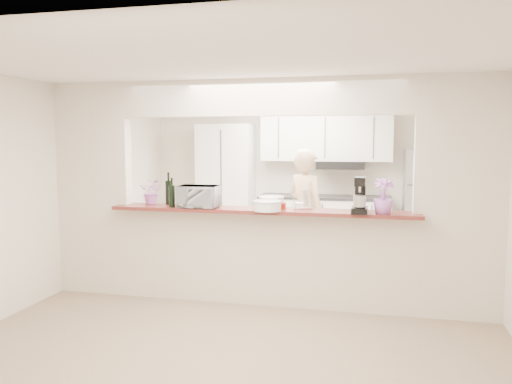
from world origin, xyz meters
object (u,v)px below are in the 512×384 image
(toaster_oven, at_px, (199,197))
(stand_mixer, at_px, (360,197))
(person, at_px, (306,214))
(refrigerator, at_px, (429,205))

(toaster_oven, height_order, stand_mixer, stand_mixer)
(toaster_oven, bearing_deg, person, 50.07)
(refrigerator, relative_size, stand_mixer, 4.54)
(stand_mixer, bearing_deg, toaster_oven, 178.79)
(stand_mixer, xyz_separation_m, person, (-0.73, 1.37, -0.40))
(stand_mixer, height_order, person, person)
(refrigerator, distance_m, stand_mixer, 2.98)
(toaster_oven, distance_m, stand_mixer, 1.77)
(stand_mixer, relative_size, person, 0.22)
(toaster_oven, relative_size, person, 0.26)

